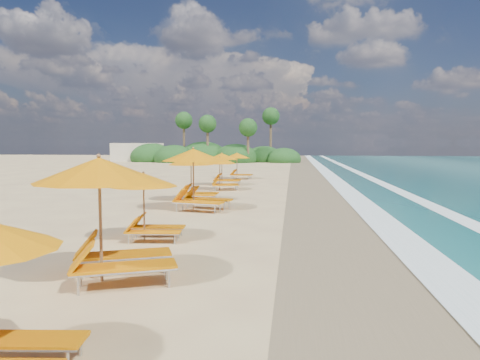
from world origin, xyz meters
The scene contains 12 objects.
ground centered at (0.00, 0.00, 0.00)m, with size 160.00×160.00×0.00m, color tan.
wet_sand centered at (4.00, 0.00, 0.01)m, with size 4.00×160.00×0.01m, color #7F6A4B.
surf_foam centered at (6.70, 0.00, 0.03)m, with size 4.00×160.00×0.01m.
station_1 centered at (-1.37, -10.71, 1.47)m, with size 3.39×3.35×2.61m.
station_2 centered at (-1.84, -6.90, 1.13)m, with size 2.29×2.15×2.01m.
station_3 centered at (-1.65, -1.10, 1.49)m, with size 3.25×3.13×2.66m.
station_4 centered at (-2.44, 1.79, 1.27)m, with size 2.44×2.24×2.27m.
station_5 centered at (-1.90, 6.92, 1.14)m, with size 2.49×2.39×2.04m.
station_6 centered at (-2.23, 9.86, 1.23)m, with size 2.39×2.21×2.20m.
station_7 centered at (-1.90, 15.21, 1.18)m, with size 2.38×2.23×2.11m.
treeline centered at (-9.94, 45.51, 1.00)m, with size 25.80×8.80×9.74m.
beach_building centered at (-22.00, 48.00, 1.40)m, with size 7.00×5.00×2.80m, color beige.
Camera 1 is at (2.30, -19.23, 2.83)m, focal length 33.05 mm.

